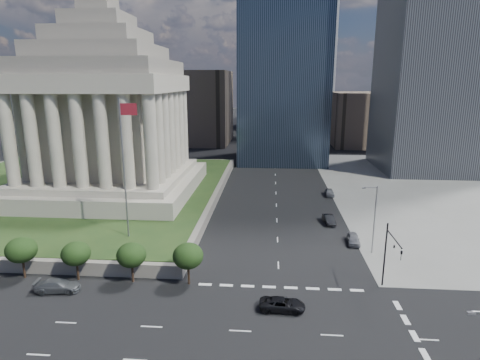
# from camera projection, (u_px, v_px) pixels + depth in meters

# --- Properties ---
(ground) EXTENTS (500.00, 500.00, 0.00)m
(ground) POSITION_uv_depth(u_px,v_px,m) (275.00, 157.00, 131.44)
(ground) COLOR black
(ground) RESTS_ON ground
(plaza_terrace) EXTENTS (66.00, 70.00, 1.80)m
(plaza_terrace) POSITION_uv_depth(u_px,v_px,m) (67.00, 192.00, 86.24)
(plaza_terrace) COLOR #686459
(plaza_terrace) RESTS_ON ground
(plaza_lawn) EXTENTS (64.00, 68.00, 0.10)m
(plaza_lawn) POSITION_uv_depth(u_px,v_px,m) (66.00, 188.00, 86.01)
(plaza_lawn) COLOR #1F3716
(plaza_lawn) RESTS_ON plaza_terrace
(war_memorial) EXTENTS (34.00, 34.00, 39.00)m
(war_memorial) POSITION_uv_depth(u_px,v_px,m) (105.00, 95.00, 78.55)
(war_memorial) COLOR gray
(war_memorial) RESTS_ON plaza_lawn
(flagpole) EXTENTS (2.52, 0.24, 20.00)m
(flagpole) POSITION_uv_depth(u_px,v_px,m) (125.00, 162.00, 56.39)
(flagpole) COLOR slate
(flagpole) RESTS_ON plaza_lawn
(midrise_glass) EXTENTS (26.00, 26.00, 60.00)m
(midrise_glass) POSITION_uv_depth(u_px,v_px,m) (284.00, 61.00, 119.25)
(midrise_glass) COLOR black
(midrise_glass) RESTS_ON ground
(building_filler_ne) EXTENTS (20.00, 30.00, 20.00)m
(building_filler_ne) POSITION_uv_depth(u_px,v_px,m) (357.00, 119.00, 155.65)
(building_filler_ne) COLOR brown
(building_filler_ne) RESTS_ON ground
(building_filler_nw) EXTENTS (24.00, 30.00, 28.00)m
(building_filler_nw) POSITION_uv_depth(u_px,v_px,m) (199.00, 107.00, 159.39)
(building_filler_nw) COLOR brown
(building_filler_nw) RESTS_ON ground
(traffic_signal_ne) EXTENTS (0.30, 5.74, 8.00)m
(traffic_signal_ne) POSITION_uv_depth(u_px,v_px,m) (390.00, 251.00, 45.70)
(traffic_signal_ne) COLOR black
(traffic_signal_ne) RESTS_ON ground
(street_lamp_north) EXTENTS (2.13, 0.22, 10.00)m
(street_lamp_north) POSITION_uv_depth(u_px,v_px,m) (374.00, 216.00, 56.48)
(street_lamp_north) COLOR slate
(street_lamp_north) RESTS_ON ground
(pickup_truck) EXTENTS (2.40, 5.00, 1.37)m
(pickup_truck) POSITION_uv_depth(u_px,v_px,m) (282.00, 304.00, 43.28)
(pickup_truck) COLOR black
(pickup_truck) RESTS_ON ground
(suv_grey) EXTENTS (5.39, 2.71, 1.50)m
(suv_grey) POSITION_uv_depth(u_px,v_px,m) (58.00, 286.00, 47.09)
(suv_grey) COLOR #4D5054
(suv_grey) RESTS_ON ground
(parked_sedan_near) EXTENTS (2.12, 4.57, 1.52)m
(parked_sedan_near) POSITION_uv_depth(u_px,v_px,m) (353.00, 239.00, 61.12)
(parked_sedan_near) COLOR gray
(parked_sedan_near) RESTS_ON ground
(parked_sedan_mid) EXTENTS (4.58, 1.95, 1.47)m
(parked_sedan_mid) POSITION_uv_depth(u_px,v_px,m) (329.00, 219.00, 69.69)
(parked_sedan_mid) COLOR black
(parked_sedan_mid) RESTS_ON ground
(parked_sedan_far) EXTENTS (1.86, 4.50, 1.53)m
(parked_sedan_far) POSITION_uv_depth(u_px,v_px,m) (329.00, 192.00, 86.54)
(parked_sedan_far) COLOR slate
(parked_sedan_far) RESTS_ON ground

